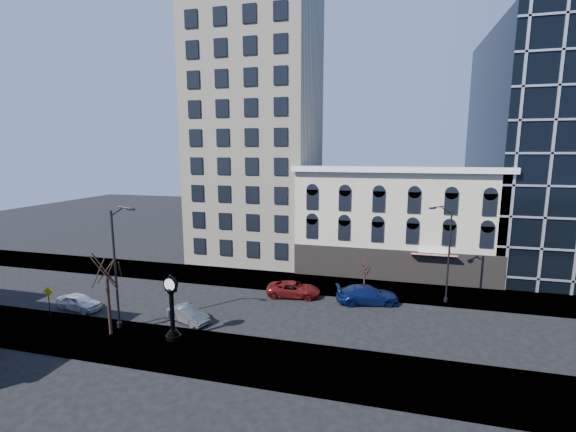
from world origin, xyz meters
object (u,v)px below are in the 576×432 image
(street_clock, at_px, (172,310))
(car_near_a, at_px, (79,302))
(warning_sign, at_px, (48,296))
(car_near_b, at_px, (188,314))
(street_lamp_near, at_px, (120,235))

(street_clock, bearing_deg, car_near_a, 171.47)
(car_near_a, bearing_deg, warning_sign, 163.10)
(car_near_a, bearing_deg, car_near_b, -82.62)
(street_lamp_near, distance_m, car_near_b, 8.47)
(car_near_b, bearing_deg, street_lamp_near, 142.32)
(street_clock, xyz_separation_m, warning_sign, (-12.20, 0.85, -0.41))
(warning_sign, bearing_deg, car_near_b, 1.12)
(street_lamp_near, bearing_deg, car_near_a, 165.01)
(street_lamp_near, xyz_separation_m, car_near_b, (3.96, 2.56, -7.03))
(street_clock, relative_size, warning_sign, 1.86)
(street_clock, distance_m, street_lamp_near, 6.96)
(street_clock, height_order, car_near_b, street_clock)
(street_clock, bearing_deg, street_lamp_near, 179.13)
(street_clock, height_order, car_near_a, street_clock)
(warning_sign, xyz_separation_m, car_near_b, (11.68, 2.30, -1.32))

